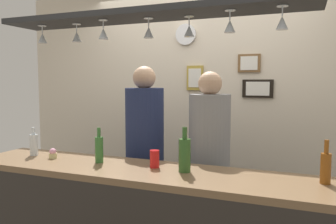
{
  "coord_description": "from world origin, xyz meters",
  "views": [
    {
      "loc": [
        0.99,
        -2.39,
        1.57
      ],
      "look_at": [
        0.0,
        0.1,
        1.33
      ],
      "focal_mm": 36.07,
      "sensor_mm": 36.0,
      "label": 1
    }
  ],
  "objects_px": {
    "bottle_champagne_green": "(185,154)",
    "bottle_beer_amber_tall": "(326,167)",
    "person_middle_grey_shirt": "(209,151)",
    "drink_can": "(155,159)",
    "picture_frame_lower_pair": "(258,89)",
    "picture_frame_upper_small": "(249,63)",
    "bottle_beer_green_import": "(99,149)",
    "wall_clock": "(186,34)",
    "cupcake": "(53,154)",
    "bottle_soda_clear": "(34,144)",
    "picture_frame_crest": "(195,78)",
    "person_left_navy_shirt": "(145,143)"
  },
  "relations": [
    {
      "from": "bottle_beer_green_import",
      "to": "picture_frame_lower_pair",
      "type": "relative_size",
      "value": 0.87
    },
    {
      "from": "bottle_beer_amber_tall",
      "to": "wall_clock",
      "type": "xyz_separation_m",
      "value": [
        -1.31,
        1.31,
        1.0
      ]
    },
    {
      "from": "cupcake",
      "to": "picture_frame_lower_pair",
      "type": "height_order",
      "value": "picture_frame_lower_pair"
    },
    {
      "from": "picture_frame_lower_pair",
      "to": "picture_frame_upper_small",
      "type": "height_order",
      "value": "picture_frame_upper_small"
    },
    {
      "from": "bottle_champagne_green",
      "to": "picture_frame_crest",
      "type": "xyz_separation_m",
      "value": [
        -0.35,
        1.37,
        0.52
      ]
    },
    {
      "from": "bottle_soda_clear",
      "to": "wall_clock",
      "type": "distance_m",
      "value": 1.87
    },
    {
      "from": "bottle_beer_amber_tall",
      "to": "cupcake",
      "type": "xyz_separation_m",
      "value": [
        -1.94,
        -0.06,
        -0.06
      ]
    },
    {
      "from": "picture_frame_crest",
      "to": "bottle_champagne_green",
      "type": "bearing_deg",
      "value": -75.46
    },
    {
      "from": "bottle_champagne_green",
      "to": "bottle_beer_amber_tall",
      "type": "distance_m",
      "value": 0.85
    },
    {
      "from": "person_middle_grey_shirt",
      "to": "bottle_soda_clear",
      "type": "distance_m",
      "value": 1.43
    },
    {
      "from": "bottle_beer_amber_tall",
      "to": "picture_frame_lower_pair",
      "type": "relative_size",
      "value": 0.87
    },
    {
      "from": "bottle_champagne_green",
      "to": "bottle_beer_green_import",
      "type": "bearing_deg",
      "value": 179.06
    },
    {
      "from": "person_middle_grey_shirt",
      "to": "bottle_beer_green_import",
      "type": "xyz_separation_m",
      "value": [
        -0.68,
        -0.58,
        0.08
      ]
    },
    {
      "from": "bottle_champagne_green",
      "to": "bottle_beer_amber_tall",
      "type": "height_order",
      "value": "bottle_champagne_green"
    },
    {
      "from": "bottle_soda_clear",
      "to": "picture_frame_lower_pair",
      "type": "distance_m",
      "value": 2.13
    },
    {
      "from": "picture_frame_upper_small",
      "to": "bottle_beer_amber_tall",
      "type": "bearing_deg",
      "value": -63.87
    },
    {
      "from": "person_left_navy_shirt",
      "to": "cupcake",
      "type": "distance_m",
      "value": 0.78
    },
    {
      "from": "bottle_soda_clear",
      "to": "bottle_beer_green_import",
      "type": "xyz_separation_m",
      "value": [
        0.63,
        -0.01,
        0.01
      ]
    },
    {
      "from": "person_left_navy_shirt",
      "to": "person_middle_grey_shirt",
      "type": "xyz_separation_m",
      "value": [
        0.59,
        0.0,
        -0.03
      ]
    },
    {
      "from": "cupcake",
      "to": "picture_frame_lower_pair",
      "type": "relative_size",
      "value": 0.26
    },
    {
      "from": "bottle_champagne_green",
      "to": "wall_clock",
      "type": "distance_m",
      "value": 1.74
    },
    {
      "from": "person_middle_grey_shirt",
      "to": "bottle_beer_amber_tall",
      "type": "distance_m",
      "value": 1.0
    },
    {
      "from": "bottle_beer_green_import",
      "to": "bottle_soda_clear",
      "type": "bearing_deg",
      "value": 178.81
    },
    {
      "from": "person_left_navy_shirt",
      "to": "drink_can",
      "type": "distance_m",
      "value": 0.66
    },
    {
      "from": "bottle_soda_clear",
      "to": "picture_frame_crest",
      "type": "bearing_deg",
      "value": 54.87
    },
    {
      "from": "bottle_champagne_green",
      "to": "bottle_beer_amber_tall",
      "type": "relative_size",
      "value": 1.15
    },
    {
      "from": "person_left_navy_shirt",
      "to": "person_middle_grey_shirt",
      "type": "height_order",
      "value": "person_left_navy_shirt"
    },
    {
      "from": "drink_can",
      "to": "picture_frame_crest",
      "type": "height_order",
      "value": "picture_frame_crest"
    },
    {
      "from": "person_middle_grey_shirt",
      "to": "cupcake",
      "type": "distance_m",
      "value": 1.25
    },
    {
      "from": "person_left_navy_shirt",
      "to": "cupcake",
      "type": "xyz_separation_m",
      "value": [
        -0.51,
        -0.6,
        -0.02
      ]
    },
    {
      "from": "person_left_navy_shirt",
      "to": "wall_clock",
      "type": "bearing_deg",
      "value": 81.14
    },
    {
      "from": "bottle_soda_clear",
      "to": "picture_frame_lower_pair",
      "type": "bearing_deg",
      "value": 40.07
    },
    {
      "from": "drink_can",
      "to": "wall_clock",
      "type": "xyz_separation_m",
      "value": [
        -0.23,
        1.33,
        1.03
      ]
    },
    {
      "from": "person_left_navy_shirt",
      "to": "bottle_soda_clear",
      "type": "relative_size",
      "value": 7.42
    },
    {
      "from": "person_left_navy_shirt",
      "to": "picture_frame_lower_pair",
      "type": "distance_m",
      "value": 1.26
    },
    {
      "from": "picture_frame_upper_small",
      "to": "person_middle_grey_shirt",
      "type": "bearing_deg",
      "value": -104.17
    },
    {
      "from": "person_left_navy_shirt",
      "to": "bottle_beer_green_import",
      "type": "xyz_separation_m",
      "value": [
        -0.09,
        -0.58,
        0.05
      ]
    },
    {
      "from": "picture_frame_lower_pair",
      "to": "cupcake",
      "type": "bearing_deg",
      "value": -135.3
    },
    {
      "from": "bottle_beer_green_import",
      "to": "wall_clock",
      "type": "distance_m",
      "value": 1.69
    },
    {
      "from": "cupcake",
      "to": "picture_frame_crest",
      "type": "relative_size",
      "value": 0.3
    },
    {
      "from": "drink_can",
      "to": "picture_frame_lower_pair",
      "type": "relative_size",
      "value": 0.41
    },
    {
      "from": "picture_frame_lower_pair",
      "to": "wall_clock",
      "type": "height_order",
      "value": "wall_clock"
    },
    {
      "from": "person_left_navy_shirt",
      "to": "person_middle_grey_shirt",
      "type": "bearing_deg",
      "value": 0.0
    },
    {
      "from": "picture_frame_crest",
      "to": "person_middle_grey_shirt",
      "type": "bearing_deg",
      "value": -64.62
    },
    {
      "from": "person_middle_grey_shirt",
      "to": "drink_can",
      "type": "bearing_deg",
      "value": -113.18
    },
    {
      "from": "bottle_soda_clear",
      "to": "bottle_champagne_green",
      "type": "relative_size",
      "value": 0.77
    },
    {
      "from": "drink_can",
      "to": "picture_frame_lower_pair",
      "type": "distance_m",
      "value": 1.51
    },
    {
      "from": "picture_frame_lower_pair",
      "to": "drink_can",
      "type": "bearing_deg",
      "value": -111.47
    },
    {
      "from": "bottle_champagne_green",
      "to": "picture_frame_crest",
      "type": "bearing_deg",
      "value": 104.54
    },
    {
      "from": "bottle_beer_amber_tall",
      "to": "picture_frame_upper_small",
      "type": "height_order",
      "value": "picture_frame_upper_small"
    }
  ]
}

